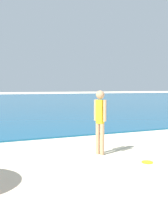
% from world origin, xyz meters
% --- Properties ---
extents(person_standing, '(0.23, 0.37, 1.71)m').
position_xyz_m(person_standing, '(-0.36, 7.45, 0.97)').
color(person_standing, tan).
rests_on(person_standing, ground).
extents(frisbee, '(0.27, 0.27, 0.03)m').
position_xyz_m(frisbee, '(0.31, 6.29, 0.01)').
color(frisbee, yellow).
rests_on(frisbee, ground).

